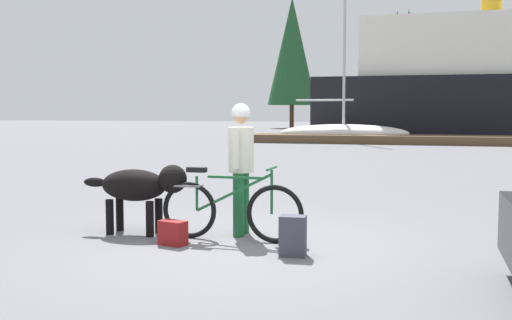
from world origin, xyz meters
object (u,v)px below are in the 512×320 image
(sailboat_moored, at_px, (343,132))
(bicycle, at_px, (230,209))
(handbag_pannier, at_px, (173,233))
(backpack, at_px, (293,236))
(dog, at_px, (141,186))
(person_cyclist, at_px, (241,157))

(sailboat_moored, bearing_deg, bicycle, -85.77)
(sailboat_moored, bearing_deg, handbag_pannier, -87.20)
(backpack, bearing_deg, handbag_pannier, 174.49)
(backpack, xyz_separation_m, sailboat_moored, (-2.63, 24.00, 0.30))
(bicycle, height_order, sailboat_moored, sailboat_moored)
(bicycle, xyz_separation_m, dog, (-1.21, 0.07, 0.23))
(bicycle, bearing_deg, handbag_pannier, -143.64)
(handbag_pannier, distance_m, sailboat_moored, 23.89)
(dog, bearing_deg, person_cyclist, 12.77)
(backpack, bearing_deg, dog, 163.34)
(person_cyclist, xyz_separation_m, handbag_pannier, (-0.60, -0.77, -0.84))
(person_cyclist, relative_size, backpack, 3.78)
(bicycle, bearing_deg, person_cyclist, 85.10)
(person_cyclist, height_order, backpack, person_cyclist)
(handbag_pannier, bearing_deg, person_cyclist, 52.33)
(dog, distance_m, backpack, 2.23)
(backpack, bearing_deg, sailboat_moored, 96.25)
(dog, relative_size, sailboat_moored, 0.16)
(person_cyclist, relative_size, sailboat_moored, 0.19)
(handbag_pannier, height_order, sailboat_moored, sailboat_moored)
(bicycle, bearing_deg, sailboat_moored, 94.23)
(backpack, height_order, handbag_pannier, backpack)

